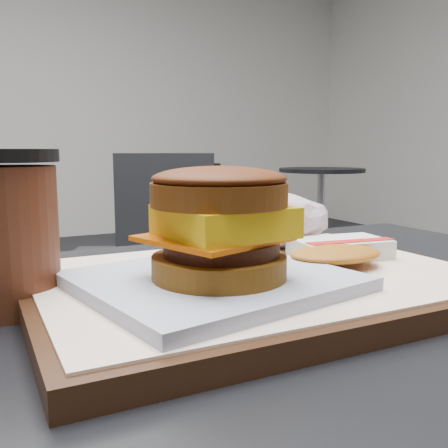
% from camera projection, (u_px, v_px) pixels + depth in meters
% --- Properties ---
extents(serving_tray, '(0.38, 0.28, 0.02)m').
position_uv_depth(serving_tray, '(256.00, 283.00, 0.43)').
color(serving_tray, '#311A0D').
rests_on(serving_tray, customer_table).
extents(breakfast_sandwich, '(0.22, 0.20, 0.09)m').
position_uv_depth(breakfast_sandwich, '(218.00, 238.00, 0.37)').
color(breakfast_sandwich, silver).
rests_on(breakfast_sandwich, serving_tray).
extents(hash_brown, '(0.12, 0.10, 0.02)m').
position_uv_depth(hash_brown, '(338.00, 251.00, 0.47)').
color(hash_brown, silver).
rests_on(hash_brown, serving_tray).
extents(crumpled_wrapper, '(0.13, 0.10, 0.06)m').
position_uv_depth(crumpled_wrapper, '(273.00, 219.00, 0.54)').
color(crumpled_wrapper, silver).
rests_on(crumpled_wrapper, serving_tray).
extents(coffee_cup, '(0.08, 0.08, 0.12)m').
position_uv_depth(coffee_cup, '(6.00, 232.00, 0.38)').
color(coffee_cup, '#441D10').
rests_on(coffee_cup, customer_table).
extents(neighbor_chair, '(0.66, 0.55, 0.88)m').
position_uv_depth(neighbor_chair, '(137.00, 247.00, 1.98)').
color(neighbor_chair, '#A9A9AE').
rests_on(neighbor_chair, ground).
extents(bg_table_near, '(0.66, 0.66, 0.75)m').
position_uv_depth(bg_table_near, '(321.00, 192.00, 3.89)').
color(bg_table_near, black).
rests_on(bg_table_near, ground).
extents(bg_table_far, '(0.66, 0.66, 0.75)m').
position_uv_depth(bg_table_far, '(189.00, 181.00, 5.21)').
color(bg_table_far, black).
rests_on(bg_table_far, ground).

